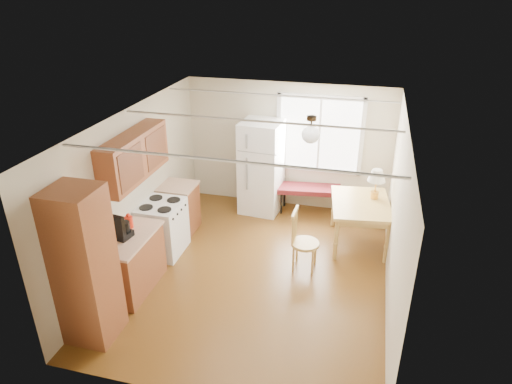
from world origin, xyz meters
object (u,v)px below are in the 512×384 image
(refrigerator, at_px, (262,167))
(dining_table, at_px, (360,208))
(bench, at_px, (309,190))
(chair, at_px, (300,236))

(refrigerator, height_order, dining_table, refrigerator)
(bench, bearing_deg, refrigerator, 177.49)
(bench, relative_size, chair, 1.26)
(refrigerator, xyz_separation_m, dining_table, (1.94, -0.82, -0.22))
(refrigerator, distance_m, bench, 1.03)
(refrigerator, height_order, chair, refrigerator)
(chair, bearing_deg, dining_table, 49.83)
(bench, distance_m, chair, 1.90)
(refrigerator, xyz_separation_m, bench, (0.94, 0.08, -0.41))
(refrigerator, xyz_separation_m, chair, (1.06, -1.82, -0.33))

